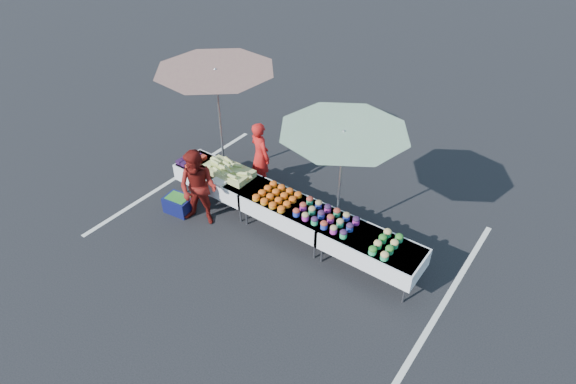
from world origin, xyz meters
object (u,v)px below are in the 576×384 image
Objects in this scene: umbrella_right at (343,141)px; storage_bin at (179,204)px; umbrella_left at (216,79)px; table_center at (288,209)px; table_left at (219,178)px; table_right at (371,248)px; customer at (198,188)px; vendor at (260,156)px.

storage_bin is at bearing -156.51° from umbrella_right.
umbrella_left is 1.18× the size of umbrella_right.
umbrella_left reaches higher than table_center.
table_left and table_right have the same top height.
table_center is 1.13× the size of customer.
storage_bin is at bearing -160.21° from table_center.
table_left is at bearing 87.43° from vendor.
customer is at bearing -76.51° from table_left.
table_center is 3.09× the size of storage_bin.
umbrella_left reaches higher than table_right.
table_center is 0.70× the size of umbrella_right.
umbrella_right is at bearing 16.07° from storage_bin.
vendor is (0.37, 0.94, 0.20)m from table_left.
storage_bin is at bearing -83.69° from umbrella_left.
umbrella_left is at bearing 161.65° from table_center.
table_right is 3.51m from customer.
customer is at bearing -167.63° from table_right.
umbrella_left is at bearing 98.26° from customer.
vendor is (-1.43, 0.94, 0.20)m from table_center.
table_left is 3.60m from table_right.
table_center is at bearing 6.03° from customer.
vendor is 0.59× the size of umbrella_right.
vendor is 1.84m from umbrella_left.
vendor is (-3.23, 0.94, 0.20)m from table_right.
customer is (-0.19, -1.69, 0.04)m from vendor.
umbrella_left is at bearing 127.42° from table_left.
table_right is 1.92m from umbrella_right.
table_center is 1.72m from vendor.
customer is 3.03m from umbrella_right.
table_left is 0.59× the size of umbrella_left.
table_left is 1.80m from table_center.
table_left is 3.07m from umbrella_right.
table_left is 1.00m from storage_bin.
umbrella_right is (2.42, 1.26, 1.31)m from customer.
table_left is 1.18× the size of vendor.
storage_bin is at bearing 166.23° from customer.
customer is at bearing 102.54° from vendor.
table_left is at bearing 180.00° from table_right.
table_center reaches higher than storage_bin.
storage_bin is at bearing 84.19° from vendor.
table_left is at bearing 180.00° from table_center.
customer reaches higher than table_left.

